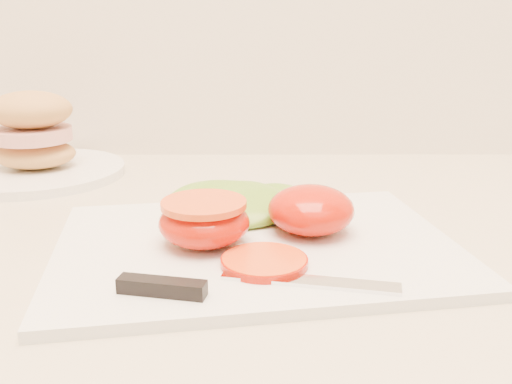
{
  "coord_description": "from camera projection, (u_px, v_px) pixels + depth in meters",
  "views": [
    {
      "loc": [
        -0.47,
        1.12,
        1.14
      ],
      "look_at": [
        -0.47,
        1.62,
        0.99
      ],
      "focal_mm": 40.0,
      "sensor_mm": 36.0,
      "label": 1
    }
  ],
  "objects": [
    {
      "name": "cutting_board",
      "position": [
        256.0,
        246.0,
        0.53
      ],
      "size": [
        0.4,
        0.32,
        0.01
      ],
      "primitive_type": "cube",
      "rotation": [
        0.0,
        0.0,
        0.16
      ],
      "color": "silver",
      "rests_on": "counter"
    },
    {
      "name": "tomato_half_dome",
      "position": [
        311.0,
        210.0,
        0.55
      ],
      "size": [
        0.08,
        0.08,
        0.05
      ],
      "primitive_type": "ellipsoid",
      "color": "red",
      "rests_on": "cutting_board"
    },
    {
      "name": "tomato_half_cut",
      "position": [
        204.0,
        221.0,
        0.52
      ],
      "size": [
        0.08,
        0.08,
        0.04
      ],
      "color": "red",
      "rests_on": "cutting_board"
    },
    {
      "name": "tomato_slice_0",
      "position": [
        264.0,
        261.0,
        0.48
      ],
      "size": [
        0.07,
        0.07,
        0.01
      ],
      "primitive_type": "cylinder",
      "color": "#E64713",
      "rests_on": "cutting_board"
    },
    {
      "name": "lettuce_leaf_0",
      "position": [
        230.0,
        204.0,
        0.59
      ],
      "size": [
        0.15,
        0.11,
        0.03
      ],
      "primitive_type": "ellipsoid",
      "rotation": [
        0.0,
        0.0,
        -0.15
      ],
      "color": "#71A32B",
      "rests_on": "cutting_board"
    },
    {
      "name": "lettuce_leaf_1",
      "position": [
        272.0,
        202.0,
        0.61
      ],
      "size": [
        0.12,
        0.1,
        0.02
      ],
      "primitive_type": "ellipsoid",
      "rotation": [
        0.0,
        0.0,
        0.26
      ],
      "color": "#71A32B",
      "rests_on": "cutting_board"
    },
    {
      "name": "knife",
      "position": [
        221.0,
        285.0,
        0.43
      ],
      "size": [
        0.22,
        0.06,
        0.01
      ],
      "rotation": [
        0.0,
        0.0,
        -0.21
      ],
      "color": "silver",
      "rests_on": "cutting_board"
    },
    {
      "name": "sandwich_plate",
      "position": [
        35.0,
        146.0,
        0.77
      ],
      "size": [
        0.24,
        0.24,
        0.12
      ],
      "rotation": [
        0.0,
        0.0,
        0.21
      ],
      "color": "white",
      "rests_on": "counter"
    }
  ]
}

